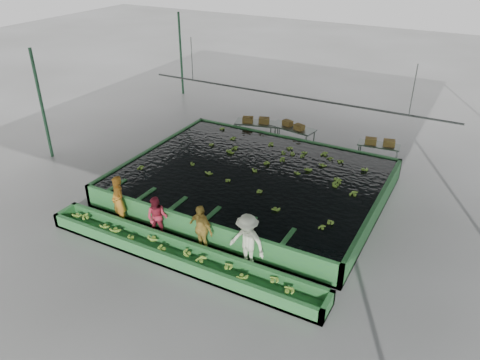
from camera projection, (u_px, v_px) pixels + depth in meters
The scene contains 21 objects.
ground at pixel (234, 209), 17.75m from camera, with size 80.00×80.00×0.00m, color gray.
shed_roof at pixel (233, 80), 15.37m from camera, with size 20.00×22.00×0.04m, color gray.
shed_posts at pixel (233, 149), 16.56m from camera, with size 20.00×22.00×5.00m, color #2C5E3D, non-canonical shape.
flotation_tank at pixel (252, 182), 18.70m from camera, with size 10.00×8.00×0.90m, color #317939, non-canonical shape.
tank_water at pixel (252, 173), 18.51m from camera, with size 9.70×7.70×0.00m, color black.
sorting_trough at pixel (179, 255), 14.85m from camera, with size 10.00×1.00×0.50m, color #317939, non-canonical shape.
cableway_rail at pixel (290, 96), 20.19m from camera, with size 0.08×0.08×14.00m, color #59605B.
rail_hanger_left at pixel (192, 59), 21.81m from camera, with size 0.04×0.04×2.00m, color #59605B.
rail_hanger_right at pixel (413, 90), 17.62m from camera, with size 0.04×0.04×2.00m, color #59605B.
worker_a at pixel (118, 201), 16.43m from camera, with size 0.68×0.45×1.87m, color #C67922.
worker_b at pixel (157, 217), 15.81m from camera, with size 0.74×0.58×1.53m, color #B72A3F.
worker_c at pixel (201, 229), 15.02m from camera, with size 1.02×0.42×1.74m, color gold.
worker_d at pixel (247, 242), 14.28m from camera, with size 1.23×0.71×1.90m, color white.
packing_table_left at pixel (257, 132), 23.19m from camera, with size 2.15×0.86×0.98m, color #59605B, non-canonical shape.
packing_table_mid at pixel (292, 137), 22.60m from camera, with size 2.20×0.88×1.00m, color #59605B, non-canonical shape.
packing_table_right at pixel (378, 153), 21.17m from camera, with size 1.83×0.73×0.83m, color #59605B, non-canonical shape.
box_stack_left at pixel (256, 123), 22.90m from camera, with size 1.30×0.36×0.28m, color olive, non-canonical shape.
box_stack_mid at pixel (293, 128), 22.29m from camera, with size 1.18×0.33×0.25m, color olive, non-canonical shape.
box_stack_right at pixel (379, 145), 20.93m from camera, with size 1.29×0.36×0.28m, color olive, non-canonical shape.
floating_bananas at pixel (261, 165), 19.12m from camera, with size 8.71×5.94×0.12m, color #7FB136, non-canonical shape.
trough_bananas at pixel (178, 251), 14.78m from camera, with size 9.57×0.64×0.13m, color #7FB136, non-canonical shape.
Camera 1 is at (7.41, -13.16, 9.40)m, focal length 35.00 mm.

